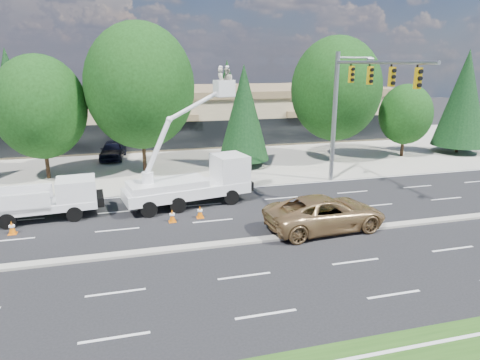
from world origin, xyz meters
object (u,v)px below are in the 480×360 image
object	(u,v)px
bucket_truck	(199,175)
utility_pickup	(51,203)
signal_mast	(351,98)
minivan	(325,213)

from	to	relation	value
bucket_truck	utility_pickup	bearing A→B (deg)	171.85
signal_mast	minivan	bearing A→B (deg)	-125.88
utility_pickup	bucket_truck	xyz separation A→B (m)	(8.26, 0.40, 0.89)
signal_mast	minivan	world-z (taller)	signal_mast
signal_mast	bucket_truck	distance (m)	11.10
utility_pickup	bucket_truck	distance (m)	8.31
signal_mast	bucket_truck	bearing A→B (deg)	-176.07
signal_mast	bucket_truck	size ratio (longest dim) A/B	1.25
minivan	utility_pickup	bearing A→B (deg)	64.84
signal_mast	utility_pickup	distance (m)	19.22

